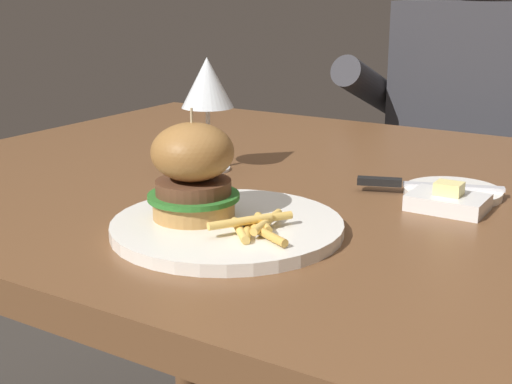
{
  "coord_description": "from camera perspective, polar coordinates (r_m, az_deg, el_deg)",
  "views": [
    {
      "loc": [
        0.47,
        -0.88,
        1.01
      ],
      "look_at": [
        0.05,
        -0.22,
        0.78
      ],
      "focal_mm": 50.0,
      "sensor_mm": 36.0,
      "label": 1
    }
  ],
  "objects": [
    {
      "name": "burger_sandwich",
      "position": [
        0.81,
        -5.07,
        1.71
      ],
      "size": [
        0.11,
        0.11,
        0.13
      ],
      "color": "#B78447",
      "rests_on": "main_plate"
    },
    {
      "name": "diner_person",
      "position": [
        1.75,
        16.7,
        0.61
      ],
      "size": [
        0.51,
        0.36,
        1.18
      ],
      "color": "#282833",
      "rests_on": "ground"
    },
    {
      "name": "dining_table",
      "position": [
        1.06,
        3.71,
        -3.54
      ],
      "size": [
        1.22,
        0.95,
        0.74
      ],
      "color": "brown",
      "rests_on": "ground"
    },
    {
      "name": "bread_plate",
      "position": [
        0.99,
        15.46,
        -0.0
      ],
      "size": [
        0.13,
        0.13,
        0.01
      ],
      "primitive_type": "cylinder",
      "color": "white",
      "rests_on": "dining_table"
    },
    {
      "name": "butter_dish",
      "position": [
        0.93,
        15.11,
        -0.7
      ],
      "size": [
        0.09,
        0.07,
        0.04
      ],
      "color": "white",
      "rests_on": "dining_table"
    },
    {
      "name": "table_knife",
      "position": [
        0.99,
        12.67,
        0.65
      ],
      "size": [
        0.19,
        0.08,
        0.01
      ],
      "color": "silver",
      "rests_on": "bread_plate"
    },
    {
      "name": "wine_glass",
      "position": [
        1.07,
        -3.92,
        8.45
      ],
      "size": [
        0.08,
        0.08,
        0.17
      ],
      "color": "silver",
      "rests_on": "dining_table"
    },
    {
      "name": "main_plate",
      "position": [
        0.81,
        -2.31,
        -2.8
      ],
      "size": [
        0.27,
        0.27,
        0.01
      ],
      "primitive_type": "cylinder",
      "color": "white",
      "rests_on": "dining_table"
    },
    {
      "name": "fries_pile",
      "position": [
        0.77,
        -0.08,
        -2.7
      ],
      "size": [
        0.09,
        0.1,
        0.02
      ],
      "color": "#E0B251",
      "rests_on": "main_plate"
    }
  ]
}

